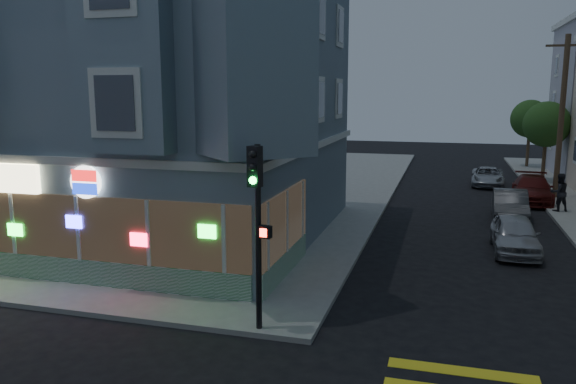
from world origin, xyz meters
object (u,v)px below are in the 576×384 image
at_px(pedestrian_a, 559,192).
at_px(parked_car_d, 488,177).
at_px(parked_car_b, 510,206).
at_px(parked_car_a, 515,235).
at_px(street_tree_near, 547,124).
at_px(street_tree_far, 530,119).
at_px(parked_car_c, 532,189).
at_px(utility_pole, 562,115).
at_px(traffic_signal, 257,207).

bearing_deg(pedestrian_a, parked_car_d, -91.34).
bearing_deg(parked_car_b, parked_car_a, -91.04).
distance_m(street_tree_near, street_tree_far, 8.00).
xyz_separation_m(parked_car_a, parked_car_b, (0.36, 5.69, 0.02)).
distance_m(street_tree_near, parked_car_d, 5.30).
xyz_separation_m(parked_car_b, parked_car_d, (-0.36, 10.40, -0.12)).
distance_m(street_tree_far, parked_car_d, 11.14).
height_order(street_tree_far, parked_car_c, street_tree_far).
height_order(utility_pole, pedestrian_a, utility_pole).
xyz_separation_m(street_tree_near, parked_car_b, (-3.24, -12.40, -3.22)).
relative_size(utility_pole, street_tree_far, 1.70).
relative_size(utility_pole, parked_car_a, 2.20).
distance_m(utility_pole, street_tree_near, 6.06).
height_order(street_tree_far, traffic_signal, street_tree_far).
xyz_separation_m(utility_pole, parked_car_d, (-3.40, 4.00, -4.20)).
relative_size(parked_car_a, parked_car_d, 0.95).
distance_m(parked_car_a, parked_car_c, 11.08).
xyz_separation_m(parked_car_c, parked_car_d, (-2.02, 5.20, -0.13)).
xyz_separation_m(utility_pole, pedestrian_a, (-0.54, -4.13, -3.69)).
xyz_separation_m(parked_car_b, traffic_signal, (-7.37, -15.42, 2.59)).
xyz_separation_m(street_tree_far, parked_car_a, (-3.60, -26.09, -3.24)).
distance_m(parked_car_c, parked_car_d, 5.58).
relative_size(street_tree_far, parked_car_b, 1.21).
xyz_separation_m(utility_pole, traffic_signal, (-10.41, -21.82, -1.49)).
relative_size(pedestrian_a, parked_car_b, 0.44).
bearing_deg(parked_car_c, utility_pole, 45.40).
distance_m(pedestrian_a, parked_car_d, 8.64).
xyz_separation_m(parked_car_a, traffic_signal, (-7.01, -9.73, 2.61)).
xyz_separation_m(pedestrian_a, traffic_signal, (-9.86, -17.69, 2.21)).
bearing_deg(traffic_signal, street_tree_far, 85.72).
bearing_deg(parked_car_c, pedestrian_a, -69.48).
relative_size(utility_pole, traffic_signal, 1.93).
height_order(parked_car_c, parked_car_d, parked_car_c).
bearing_deg(parked_car_c, street_tree_far, 88.57).
bearing_deg(traffic_signal, utility_pole, 76.72).
bearing_deg(street_tree_far, pedestrian_a, -92.34).
height_order(street_tree_near, street_tree_far, same).
distance_m(pedestrian_a, parked_car_b, 3.39).
xyz_separation_m(utility_pole, parked_car_c, (-1.38, -1.20, -4.07)).
relative_size(parked_car_b, traffic_signal, 0.94).
height_order(street_tree_near, parked_car_b, street_tree_near).
height_order(utility_pole, traffic_signal, utility_pole).
bearing_deg(parked_car_b, street_tree_near, 77.99).
xyz_separation_m(parked_car_d, traffic_signal, (-7.01, -25.82, 2.71)).
xyz_separation_m(street_tree_near, street_tree_far, (0.00, 8.00, 0.00)).
bearing_deg(pedestrian_a, street_tree_near, -114.89).
height_order(street_tree_far, parked_car_d, street_tree_far).
relative_size(pedestrian_a, parked_car_a, 0.46).
xyz_separation_m(parked_car_c, traffic_signal, (-9.02, -20.62, 2.58)).
distance_m(utility_pole, parked_car_c, 4.46).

